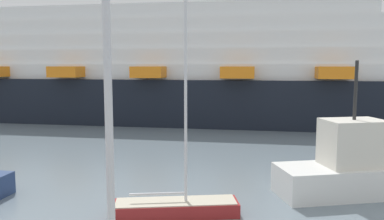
% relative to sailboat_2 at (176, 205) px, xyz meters
% --- Properties ---
extents(sailboat_2, '(5.05, 2.46, 8.78)m').
position_rel_sailboat_2_xyz_m(sailboat_2, '(0.00, 0.00, 0.00)').
color(sailboat_2, maroon).
rests_on(sailboat_2, ground_plane).
extents(fishing_boat_3, '(7.92, 4.79, 6.10)m').
position_rel_sailboat_2_xyz_m(fishing_boat_3, '(7.62, 3.89, 0.76)').
color(fishing_boat_3, white).
rests_on(fishing_boat_3, ground_plane).
extents(cruise_ship, '(82.46, 13.18, 16.07)m').
position_rel_sailboat_2_xyz_m(cruise_ship, '(-15.35, 26.18, 4.74)').
color(cruise_ship, black).
rests_on(cruise_ship, ground_plane).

